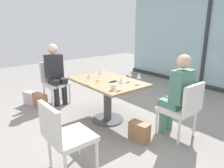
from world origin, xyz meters
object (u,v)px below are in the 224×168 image
(chair_far_right, at_px, (183,107))
(person_side_end, at_px, (56,71))
(wine_glass_0, at_px, (130,73))
(handbag_2, at_px, (31,98))
(wine_glass_1, at_px, (139,76))
(wine_glass_2, at_px, (100,72))
(cell_phone_on_table, at_px, (113,82))
(chair_side_end, at_px, (54,80))
(person_far_right, at_px, (178,92))
(coffee_cup, at_px, (113,87))
(chair_front_right, at_px, (64,134))
(dining_table_main, at_px, (108,91))
(handbag_0, at_px, (40,101))
(wine_glass_3, at_px, (89,76))
(wine_glass_4, at_px, (121,81))
(handbag_1, at_px, (139,132))

(chair_far_right, bearing_deg, person_side_end, -162.23)
(wine_glass_0, xyz_separation_m, handbag_2, (-1.86, -1.08, -0.72))
(wine_glass_1, bearing_deg, wine_glass_2, -148.64)
(wine_glass_2, relative_size, cell_phone_on_table, 1.28)
(chair_side_end, bearing_deg, person_far_right, 17.77)
(coffee_cup, bearing_deg, person_far_right, 50.58)
(wine_glass_1, distance_m, handbag_2, 2.44)
(chair_front_right, distance_m, coffee_cup, 1.07)
(chair_front_right, bearing_deg, wine_glass_2, 127.97)
(wine_glass_1, bearing_deg, dining_table_main, -149.40)
(handbag_0, bearing_deg, coffee_cup, -0.27)
(wine_glass_0, bearing_deg, handbag_2, -150.00)
(chair_side_end, xyz_separation_m, wine_glass_1, (1.92, 0.60, 0.37))
(wine_glass_3, xyz_separation_m, cell_phone_on_table, (0.15, 0.38, -0.13))
(dining_table_main, xyz_separation_m, person_far_right, (1.06, 0.48, 0.16))
(chair_front_right, distance_m, wine_glass_4, 1.17)
(wine_glass_2, xyz_separation_m, handbag_2, (-1.49, -0.72, -0.72))
(dining_table_main, relative_size, wine_glass_1, 6.98)
(chair_far_right, xyz_separation_m, wine_glass_3, (-1.19, -0.84, 0.37))
(chair_side_end, bearing_deg, wine_glass_4, 4.95)
(wine_glass_4, bearing_deg, person_far_right, 49.21)
(wine_glass_0, bearing_deg, person_far_right, 14.66)
(dining_table_main, distance_m, wine_glass_4, 0.62)
(handbag_1, bearing_deg, person_side_end, 177.33)
(wine_glass_0, xyz_separation_m, wine_glass_2, (-0.37, -0.35, 0.00))
(wine_glass_2, relative_size, wine_glass_3, 1.00)
(chair_far_right, xyz_separation_m, coffee_cup, (-0.71, -0.73, 0.28))
(coffee_cup, bearing_deg, dining_table_main, 151.21)
(chair_far_right, relative_size, wine_glass_3, 4.70)
(wine_glass_1, xyz_separation_m, coffee_cup, (-0.01, -0.53, -0.09))
(chair_front_right, bearing_deg, handbag_2, 169.91)
(chair_far_right, bearing_deg, handbag_0, -154.56)
(person_side_end, height_order, handbag_2, person_side_end)
(chair_far_right, distance_m, wine_glass_0, 1.00)
(cell_phone_on_table, bearing_deg, wine_glass_0, 52.79)
(chair_far_right, height_order, person_far_right, person_far_right)
(dining_table_main, relative_size, chair_side_end, 1.48)
(dining_table_main, relative_size, handbag_1, 4.30)
(wine_glass_0, relative_size, cell_phone_on_table, 1.28)
(handbag_0, relative_size, handbag_2, 1.00)
(dining_table_main, distance_m, handbag_1, 0.93)
(chair_side_end, xyz_separation_m, handbag_0, (0.12, -0.39, -0.36))
(wine_glass_4, distance_m, coffee_cup, 0.14)
(dining_table_main, height_order, handbag_1, dining_table_main)
(person_far_right, distance_m, wine_glass_1, 0.65)
(person_far_right, height_order, wine_glass_3, person_far_right)
(person_side_end, xyz_separation_m, wine_glass_2, (1.23, 0.24, 0.16))
(handbag_1, bearing_deg, coffee_cup, -162.50)
(coffee_cup, bearing_deg, person_side_end, -177.73)
(cell_phone_on_table, distance_m, handbag_1, 0.93)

